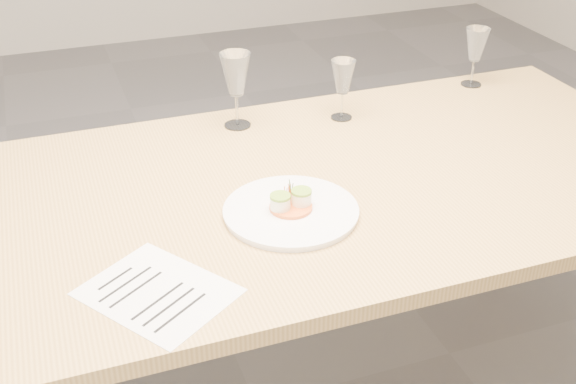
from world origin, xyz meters
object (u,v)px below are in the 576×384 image
object	(u,v)px
wine_glass_2	(343,78)
wine_glass_3	(476,46)
dining_table	(250,215)
recipe_sheet	(158,292)
wine_glass_1	(236,76)
dinner_plate	(291,210)

from	to	relation	value
wine_glass_2	wine_glass_3	distance (m)	0.52
dining_table	wine_glass_3	world-z (taller)	wine_glass_3
recipe_sheet	wine_glass_2	xyz separation A→B (m)	(0.68, 0.64, 0.13)
dining_table	wine_glass_1	world-z (taller)	wine_glass_1
recipe_sheet	dining_table	bearing A→B (deg)	13.31
recipe_sheet	dinner_plate	bearing A→B (deg)	-6.62
wine_glass_1	wine_glass_3	bearing A→B (deg)	2.95
dinner_plate	recipe_sheet	world-z (taller)	dinner_plate
wine_glass_1	wine_glass_3	world-z (taller)	wine_glass_1
recipe_sheet	wine_glass_3	xyz separation A→B (m)	(1.19, 0.74, 0.13)
wine_glass_2	wine_glass_3	bearing A→B (deg)	10.64
dining_table	wine_glass_1	size ratio (longest dim) A/B	10.82
dinner_plate	recipe_sheet	distance (m)	0.40
wine_glass_1	wine_glass_2	bearing A→B (deg)	-9.84
dining_table	wine_glass_3	bearing A→B (deg)	25.03
wine_glass_1	dining_table	bearing A→B (deg)	-102.04
wine_glass_2	wine_glass_3	xyz separation A→B (m)	(0.51, 0.10, 0.01)
dining_table	recipe_sheet	world-z (taller)	recipe_sheet
wine_glass_1	wine_glass_3	distance (m)	0.82
dining_table	dinner_plate	distance (m)	0.17
recipe_sheet	wine_glass_3	distance (m)	1.41
recipe_sheet	wine_glass_1	xyz separation A→B (m)	(0.37, 0.70, 0.15)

